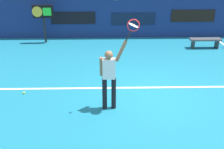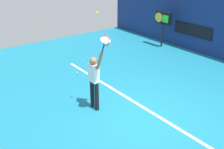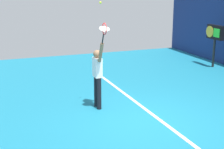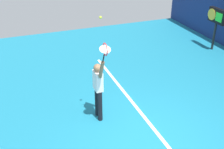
# 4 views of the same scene
# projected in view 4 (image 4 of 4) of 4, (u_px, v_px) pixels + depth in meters

# --- Properties ---
(ground_plane) EXTENTS (18.00, 18.00, 0.00)m
(ground_plane) POSITION_uv_depth(u_px,v_px,m) (145.00, 139.00, 7.50)
(ground_plane) COLOR teal
(court_baseline) EXTENTS (10.00, 0.10, 0.01)m
(court_baseline) POSITION_uv_depth(u_px,v_px,m) (159.00, 135.00, 7.63)
(court_baseline) COLOR white
(court_baseline) RESTS_ON ground_plane
(tennis_player) EXTENTS (0.72, 0.31, 1.96)m
(tennis_player) POSITION_uv_depth(u_px,v_px,m) (98.00, 87.00, 7.86)
(tennis_player) COLOR black
(tennis_player) RESTS_ON ground_plane
(tennis_racket) EXTENTS (0.41, 0.27, 0.62)m
(tennis_racket) POSITION_uv_depth(u_px,v_px,m) (105.00, 50.00, 6.76)
(tennis_racket) COLOR black
(tennis_ball) EXTENTS (0.07, 0.07, 0.07)m
(tennis_ball) POSITION_uv_depth(u_px,v_px,m) (101.00, 17.00, 6.80)
(tennis_ball) COLOR #CCE033
(scoreboard_clock) EXTENTS (0.96, 0.20, 1.80)m
(scoreboard_clock) POSITION_uv_depth(u_px,v_px,m) (217.00, 18.00, 12.11)
(scoreboard_clock) COLOR black
(scoreboard_clock) RESTS_ON ground_plane
(spare_ball) EXTENTS (0.07, 0.07, 0.07)m
(spare_ball) POSITION_uv_depth(u_px,v_px,m) (99.00, 72.00, 10.76)
(spare_ball) COLOR #CCE033
(spare_ball) RESTS_ON ground_plane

